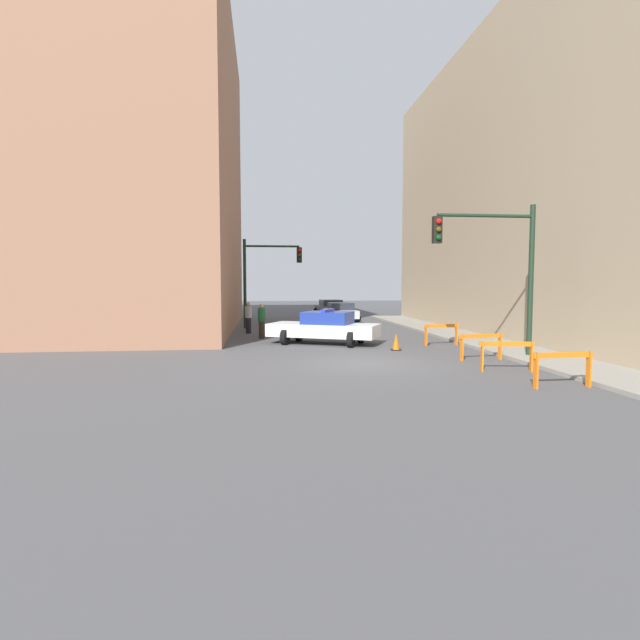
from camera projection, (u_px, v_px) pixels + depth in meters
name	position (u px, v px, depth m)	size (l,w,h in m)	color
ground_plane	(366.00, 363.00, 16.38)	(120.00, 120.00, 0.00)	#4C4C4F
sidewalk_right	(544.00, 358.00, 17.08)	(2.40, 44.00, 0.12)	gray
building_corner_left	(108.00, 170.00, 28.23)	(14.00, 20.00, 18.11)	#93664C
building_right	(594.00, 183.00, 25.27)	(12.00, 28.00, 15.39)	tan
traffic_light_near	(499.00, 257.00, 17.11)	(3.64, 0.35, 5.20)	black
traffic_light_far	(264.00, 270.00, 29.23)	(3.44, 0.35, 5.20)	black
police_car	(325.00, 327.00, 21.58)	(5.04, 3.67, 1.52)	white
parked_car_near	(340.00, 312.00, 34.35)	(2.34, 4.34, 1.31)	silver
parked_car_mid	(330.00, 308.00, 40.59)	(2.53, 4.45, 1.31)	#474C51
pedestrian_crossing	(262.00, 320.00, 23.77)	(0.42, 0.42, 1.66)	#382D23
pedestrian_corner	(248.00, 317.00, 26.17)	(0.42, 0.42, 1.66)	black
barrier_front	(563.00, 364.00, 12.44)	(1.60, 0.20, 0.90)	orange
barrier_mid	(507.00, 351.00, 14.73)	(1.59, 0.38, 0.90)	orange
barrier_back	(481.00, 342.00, 16.94)	(1.60, 0.32, 0.90)	orange
barrier_corner	(441.00, 331.00, 21.04)	(1.59, 0.39, 0.90)	orange
traffic_cone	(396.00, 342.00, 19.53)	(0.36, 0.36, 0.66)	black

